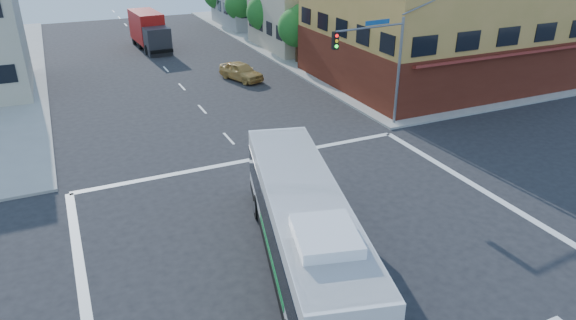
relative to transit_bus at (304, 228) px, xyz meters
name	(u,v)px	position (x,y,z in m)	size (l,w,h in m)	color
ground	(329,249)	(1.53, 0.73, -1.84)	(120.00, 120.00, 0.00)	black
sidewalk_ne	(442,30)	(36.53, 35.73, -1.77)	(50.00, 50.00, 0.15)	gray
corner_building_ne	(439,8)	(21.52, 19.21, 4.05)	(18.10, 15.44, 14.00)	#C69147
building_east_near	(317,3)	(18.51, 34.71, 2.66)	(12.06, 10.06, 9.00)	#B8A48C
signal_mast_ne	(379,53)	(10.61, 11.35, 3.14)	(7.91, 1.13, 8.07)	slate
street_tree_a	(298,25)	(13.44, 28.66, 1.75)	(3.60, 3.60, 5.53)	#3A2415
street_tree_b	(266,10)	(13.44, 36.66, 1.91)	(3.80, 3.80, 5.79)	#3A2415
street_tree_c	(240,3)	(13.44, 44.66, 1.62)	(3.40, 3.40, 5.29)	#3A2415
transit_bus	(304,228)	(0.00, 0.00, 0.00)	(5.77, 13.00, 3.77)	black
box_truck	(149,32)	(1.93, 40.61, -0.05)	(2.93, 8.33, 3.69)	#26272B
parked_car	(241,71)	(6.64, 25.62, -1.09)	(1.77, 4.40, 1.50)	#C09346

